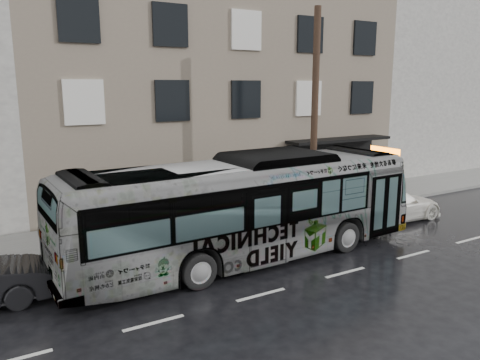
# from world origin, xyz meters

# --- Properties ---
(ground) EXTENTS (120.00, 120.00, 0.00)m
(ground) POSITION_xyz_m (0.00, 0.00, 0.00)
(ground) COLOR black
(ground) RESTS_ON ground
(sidewalk) EXTENTS (90.00, 3.60, 0.15)m
(sidewalk) POSITION_xyz_m (0.00, 4.90, 0.07)
(sidewalk) COLOR gray
(sidewalk) RESTS_ON ground
(building_taupe) EXTENTS (20.00, 12.00, 11.00)m
(building_taupe) POSITION_xyz_m (5.00, 12.70, 5.50)
(building_taupe) COLOR #78695C
(building_taupe) RESTS_ON ground
(building_filler) EXTENTS (18.00, 12.00, 12.00)m
(building_filler) POSITION_xyz_m (24.00, 12.70, 6.00)
(building_filler) COLOR beige
(building_filler) RESTS_ON ground
(utility_pole_front) EXTENTS (0.30, 0.30, 9.00)m
(utility_pole_front) POSITION_xyz_m (6.50, 3.30, 4.65)
(utility_pole_front) COLOR #3D2A1E
(utility_pole_front) RESTS_ON sidewalk
(sign_post) EXTENTS (0.06, 0.06, 2.40)m
(sign_post) POSITION_xyz_m (7.60, 3.30, 1.35)
(sign_post) COLOR slate
(sign_post) RESTS_ON sidewalk
(bus) EXTENTS (12.95, 3.41, 3.58)m
(bus) POSITION_xyz_m (1.09, 0.17, 1.79)
(bus) COLOR #B2B2B2
(bus) RESTS_ON ground
(white_sedan) EXTENTS (4.95, 2.06, 1.43)m
(white_sedan) POSITION_xyz_m (9.06, 0.94, 0.71)
(white_sedan) COLOR white
(white_sedan) RESTS_ON ground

